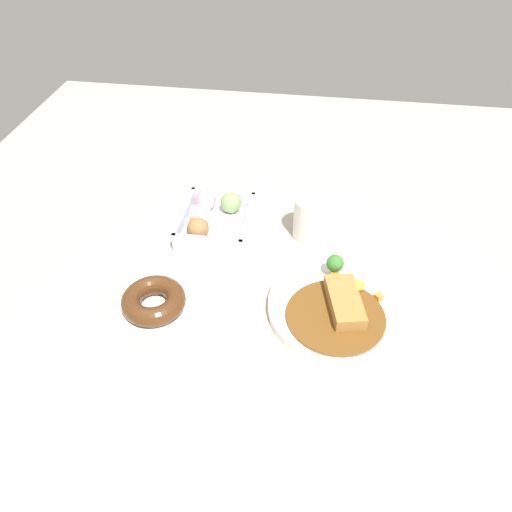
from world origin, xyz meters
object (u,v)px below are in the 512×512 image
(curry_plate, at_px, (342,307))
(coffee_mug, at_px, (311,218))
(chocolate_ring_donut, at_px, (154,301))
(donut_box, at_px, (213,218))

(curry_plate, distance_m, coffee_mug, 0.22)
(curry_plate, height_order, chocolate_ring_donut, curry_plate)
(curry_plate, bearing_deg, coffee_mug, -160.91)
(donut_box, relative_size, coffee_mug, 1.89)
(curry_plate, xyz_separation_m, coffee_mug, (-0.21, -0.07, 0.03))
(donut_box, distance_m, coffee_mug, 0.21)
(chocolate_ring_donut, bearing_deg, donut_box, 167.82)
(donut_box, bearing_deg, chocolate_ring_donut, -12.18)
(curry_plate, distance_m, donut_box, 0.35)
(curry_plate, height_order, coffee_mug, coffee_mug)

